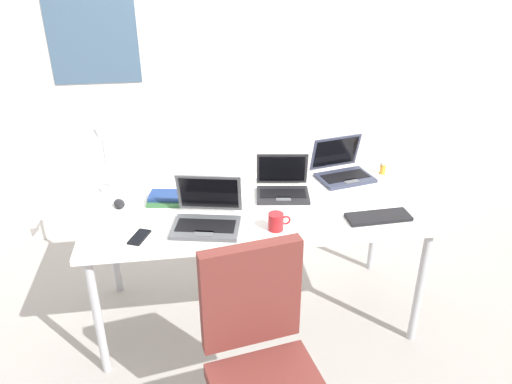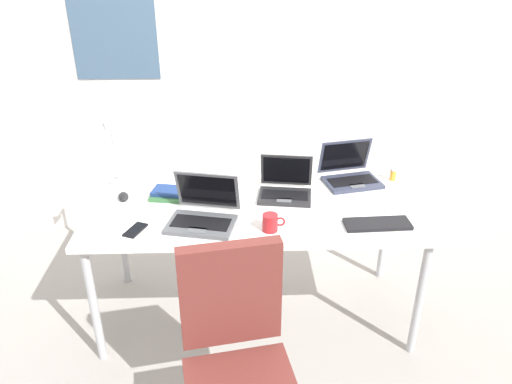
# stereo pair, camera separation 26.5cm
# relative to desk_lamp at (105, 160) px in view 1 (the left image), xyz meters

# --- Properties ---
(ground_plane) EXTENTS (12.00, 12.00, 0.00)m
(ground_plane) POSITION_rel_desk_lamp_xyz_m (0.80, -0.28, -0.94)
(ground_plane) COLOR gray
(wall_back) EXTENTS (6.00, 0.13, 2.60)m
(wall_back) POSITION_rel_desk_lamp_xyz_m (0.80, 0.82, 0.36)
(wall_back) COLOR silver
(wall_back) RESTS_ON ground_plane
(desk) EXTENTS (1.80, 0.80, 0.74)m
(desk) POSITION_rel_desk_lamp_xyz_m (0.80, -0.28, -0.25)
(desk) COLOR white
(desk) RESTS_ON ground_plane
(desk_lamp) EXTENTS (0.12, 0.18, 0.40)m
(desk_lamp) POSITION_rel_desk_lamp_xyz_m (0.00, 0.00, 0.00)
(desk_lamp) COLOR silver
(desk_lamp) RESTS_ON desk
(laptop_near_mouse) EXTENTS (0.38, 0.35, 0.24)m
(laptop_near_mouse) POSITION_rel_desk_lamp_xyz_m (0.53, -0.45, -0.15)
(laptop_near_mouse) COLOR #515459
(laptop_near_mouse) RESTS_ON desk
(laptop_center) EXTENTS (0.32, 0.28, 0.22)m
(laptop_center) POSITION_rel_desk_lamp_xyz_m (0.97, -0.16, -0.15)
(laptop_center) COLOR #232326
(laptop_center) RESTS_ON desk
(laptop_far_corner) EXTENTS (0.37, 0.33, 0.23)m
(laptop_far_corner) POSITION_rel_desk_lamp_xyz_m (1.36, 0.01, -0.15)
(laptop_far_corner) COLOR #33384C
(laptop_far_corner) RESTS_ON desk
(external_keyboard) EXTENTS (0.34, 0.14, 0.02)m
(external_keyboard) POSITION_rel_desk_lamp_xyz_m (1.40, -0.51, -0.19)
(external_keyboard) COLOR black
(external_keyboard) RESTS_ON desk
(computer_mouse) EXTENTS (0.08, 0.11, 0.03)m
(computer_mouse) POSITION_rel_desk_lamp_xyz_m (0.07, -0.18, -0.18)
(computer_mouse) COLOR black
(computer_mouse) RESTS_ON desk
(cell_phone) EXTENTS (0.11, 0.15, 0.01)m
(cell_phone) POSITION_rel_desk_lamp_xyz_m (0.20, -0.52, -0.19)
(cell_phone) COLOR black
(cell_phone) RESTS_ON desk
(headphones) EXTENTS (0.21, 0.18, 0.04)m
(headphones) POSITION_rel_desk_lamp_xyz_m (0.58, -0.09, -0.18)
(headphones) COLOR black
(headphones) RESTS_ON desk
(pill_bottle) EXTENTS (0.04, 0.04, 0.08)m
(pill_bottle) POSITION_rel_desk_lamp_xyz_m (1.62, 0.01, -0.16)
(pill_bottle) COLOR gold
(pill_bottle) RESTS_ON desk
(book_stack) EXTENTS (0.21, 0.18, 0.04)m
(book_stack) POSITION_rel_desk_lamp_xyz_m (0.32, -0.16, -0.18)
(book_stack) COLOR #336638
(book_stack) RESTS_ON desk
(coffee_mug) EXTENTS (0.11, 0.08, 0.09)m
(coffee_mug) POSITION_rel_desk_lamp_xyz_m (0.86, -0.54, -0.15)
(coffee_mug) COLOR #B21E23
(coffee_mug) RESTS_ON desk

